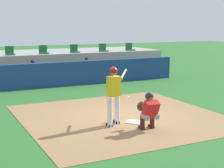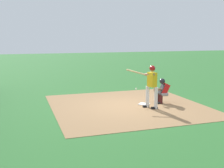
# 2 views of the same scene
# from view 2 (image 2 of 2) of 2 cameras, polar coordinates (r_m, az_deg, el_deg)

# --- Properties ---
(ground_plane) EXTENTS (80.00, 80.00, 0.00)m
(ground_plane) POSITION_cam_2_polar(r_m,az_deg,el_deg) (12.38, 3.09, -4.40)
(ground_plane) COLOR #2D6B2D
(dirt_infield) EXTENTS (6.40, 6.40, 0.01)m
(dirt_infield) POSITION_cam_2_polar(r_m,az_deg,el_deg) (12.37, 3.09, -4.37)
(dirt_infield) COLOR #9E754C
(dirt_infield) RESTS_ON ground
(home_plate) EXTENTS (0.62, 0.62, 0.02)m
(home_plate) POSITION_cam_2_polar(r_m,az_deg,el_deg) (12.68, 6.47, -4.00)
(home_plate) COLOR white
(home_plate) RESTS_ON dirt_infield
(batter_at_plate) EXTENTS (1.14, 1.02, 1.80)m
(batter_at_plate) POSITION_cam_2_polar(r_m,az_deg,el_deg) (11.87, 7.91, 0.03)
(batter_at_plate) COLOR silver
(batter_at_plate) RESTS_ON ground
(catcher_crouched) EXTENTS (0.51, 1.64, 1.13)m
(catcher_crouched) POSITION_cam_2_polar(r_m,az_deg,el_deg) (12.95, 9.99, -1.15)
(catcher_crouched) COLOR gray
(catcher_crouched) RESTS_ON ground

